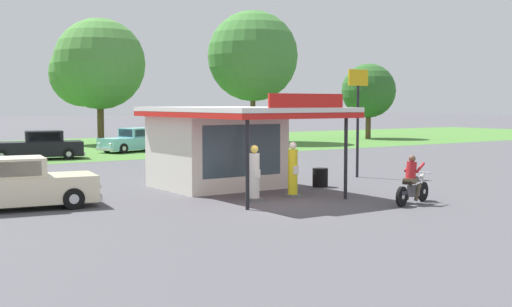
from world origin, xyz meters
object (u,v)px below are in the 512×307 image
at_px(gas_pump_nearside, 254,176).
at_px(parked_car_second_row_spare, 36,147).
at_px(gas_pump_offside, 293,172).
at_px(motorcycle_with_rider, 412,184).
at_px(featured_classic_sedan, 11,186).
at_px(parked_car_back_row_right, 243,139).
at_px(spare_tire_stack, 320,178).
at_px(parked_car_back_row_far_right, 136,141).
at_px(bystander_admiring_sedan, 180,143).
at_px(roadside_pole_sign, 358,104).

bearing_deg(gas_pump_nearside, parked_car_second_row_spare, 93.54).
bearing_deg(gas_pump_nearside, gas_pump_offside, 0.00).
bearing_deg(motorcycle_with_rider, featured_classic_sedan, 150.60).
height_order(gas_pump_nearside, parked_car_back_row_right, gas_pump_nearside).
xyz_separation_m(featured_classic_sedan, spare_tire_stack, (11.30, -1.12, -0.37)).
bearing_deg(parked_car_back_row_far_right, featured_classic_sedan, -122.92).
distance_m(gas_pump_offside, spare_tire_stack, 3.11).
bearing_deg(spare_tire_stack, parked_car_second_row_spare, 106.15).
xyz_separation_m(featured_classic_sedan, parked_car_second_row_spare, (5.84, 17.75, 0.01)).
bearing_deg(gas_pump_offside, featured_classic_sedan, 162.49).
distance_m(gas_pump_nearside, parked_car_back_row_far_right, 23.87).
bearing_deg(bystander_admiring_sedan, gas_pump_nearside, -110.18).
distance_m(bystander_admiring_sedan, spare_tire_stack, 15.97).
bearing_deg(motorcycle_with_rider, gas_pump_offside, 123.04).
relative_size(parked_car_back_row_far_right, spare_tire_stack, 7.57).
bearing_deg(roadside_pole_sign, parked_car_back_row_right, 72.30).
distance_m(parked_car_second_row_spare, parked_car_back_row_far_right, 7.78).
distance_m(parked_car_back_row_right, spare_tire_stack, 21.43).
relative_size(parked_car_back_row_right, bystander_admiring_sedan, 3.21).
xyz_separation_m(gas_pump_offside, roadside_pole_sign, (6.07, 3.27, 2.34)).
height_order(parked_car_second_row_spare, parked_car_back_row_far_right, parked_car_second_row_spare).
bearing_deg(bystander_admiring_sedan, roadside_pole_sign, -84.90).
xyz_separation_m(parked_car_second_row_spare, roadside_pole_sign, (8.94, -17.23, 2.48)).
xyz_separation_m(featured_classic_sedan, bystander_admiring_sedan, (13.52, 14.69, 0.13)).
xyz_separation_m(gas_pump_offside, spare_tire_stack, (2.59, 1.63, -0.51)).
distance_m(gas_pump_nearside, motorcycle_with_rider, 5.12).
bearing_deg(gas_pump_nearside, motorcycle_with_rider, -41.76).
bearing_deg(motorcycle_with_rider, parked_car_back_row_right, 68.71).
bearing_deg(gas_pump_offside, parked_car_back_row_far_right, 79.07).
xyz_separation_m(gas_pump_offside, bystander_admiring_sedan, (4.81, 17.44, -0.02)).
relative_size(motorcycle_with_rider, parked_car_second_row_spare, 0.37).
height_order(featured_classic_sedan, parked_car_second_row_spare, parked_car_second_row_spare).
bearing_deg(parked_car_second_row_spare, parked_car_back_row_right, 2.00).
relative_size(gas_pump_nearside, bystander_admiring_sedan, 1.14).
bearing_deg(featured_classic_sedan, gas_pump_nearside, -21.13).
height_order(parked_car_second_row_spare, bystander_admiring_sedan, parked_car_second_row_spare).
height_order(featured_classic_sedan, spare_tire_stack, featured_classic_sedan).
relative_size(featured_classic_sedan, parked_car_second_row_spare, 0.93).
relative_size(gas_pump_offside, bystander_admiring_sedan, 1.17).
bearing_deg(motorcycle_with_rider, bystander_admiring_sedan, 82.92).
bearing_deg(parked_car_second_row_spare, roadside_pole_sign, -62.57).
bearing_deg(motorcycle_with_rider, parked_car_back_row_far_right, 85.16).
bearing_deg(parked_car_back_row_far_right, bystander_admiring_sedan, -86.48).
bearing_deg(parked_car_back_row_right, gas_pump_nearside, -122.40).
xyz_separation_m(parked_car_second_row_spare, bystander_admiring_sedan, (7.68, -3.06, 0.12)).
bearing_deg(parked_car_back_row_far_right, parked_car_second_row_spare, -160.52).
height_order(motorcycle_with_rider, bystander_admiring_sedan, bystander_admiring_sedan).
bearing_deg(parked_car_second_row_spare, featured_classic_sedan, -108.21).
bearing_deg(bystander_admiring_sedan, spare_tire_stack, -97.97).
height_order(bystander_admiring_sedan, roadside_pole_sign, roadside_pole_sign).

